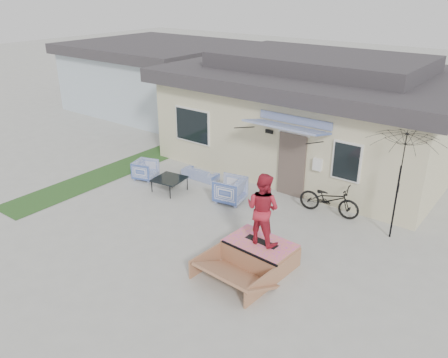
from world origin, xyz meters
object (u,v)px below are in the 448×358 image
Objects in this scene: coffee_table at (170,185)px; skate_ramp at (260,253)px; armchair_right at (230,189)px; patio_umbrella at (399,178)px; loveseat at (200,171)px; skateboard at (262,241)px; skater at (263,207)px; armchair_left at (145,169)px; bicycle at (330,196)px.

coffee_table is 5.02m from skate_ramp.
patio_umbrella is at bearing 90.02° from armchair_right.
loveseat is 1.56× the size of skateboard.
skater is at bearing -124.45° from patio_umbrella.
patio_umbrella reaches higher than skateboard.
skate_ramp is 1.24m from skater.
armchair_left is at bearing 165.67° from skate_ramp.
patio_umbrella is 4.15m from skate_ramp.
armchair_right is at bearing -169.34° from patio_umbrella.
bicycle reaches higher than loveseat.
coffee_table is 0.42× the size of patio_umbrella.
bicycle is 0.84× the size of patio_umbrella.
bicycle is at bearing 89.71° from skate_ramp.
coffee_table is (1.39, -0.24, -0.15)m from armchair_left.
armchair_left is 8.49m from patio_umbrella.
skate_ramp is at bearing 38.28° from armchair_right.
coffee_table is 5.24m from bicycle.
skater is (2.65, -2.25, 1.06)m from armchair_right.
armchair_right is at bearing -100.73° from armchair_left.
patio_umbrella reaches higher than skate_ramp.
skateboard is at bearing 180.00° from skater.
bicycle is at bearing -93.49° from armchair_left.
skater is (0.00, 0.00, 0.93)m from skateboard.
armchair_left is 3.48m from armchair_right.
armchair_right is 0.40× the size of skate_ramp.
skater reaches higher than skate_ramp.
patio_umbrella reaches higher than loveseat.
armchair_left is (-1.51, -1.21, 0.11)m from loveseat.
loveseat is 1.45m from coffee_table.
armchair_left is 6.41m from skate_ramp.
bicycle reaches higher than coffee_table.
armchair_right is 3.48m from skateboard.
patio_umbrella reaches higher than armchair_left.
coffee_table is 7.21m from patio_umbrella.
coffee_table is 5.02m from skateboard.
armchair_left is 0.41× the size of bicycle.
patio_umbrella is 2.51× the size of skateboard.
armchair_right is at bearing -40.56° from skater.
loveseat is 4.84m from bicycle.
skater reaches higher than patio_umbrella.
skate_ramp is at bearing 144.01° from loveseat.
skater is at bearing 144.49° from loveseat.
skater reaches higher than loveseat.
armchair_left is 6.40m from skateboard.
patio_umbrella reaches higher than coffee_table.
skate_ramp is at bearing -19.96° from coffee_table.
armchair_left reaches higher than coffee_table.
patio_umbrella is (8.28, 1.26, 1.37)m from armchair_left.
coffee_table is at bearing 163.41° from skate_ramp.
skate_ramp reaches higher than loveseat.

